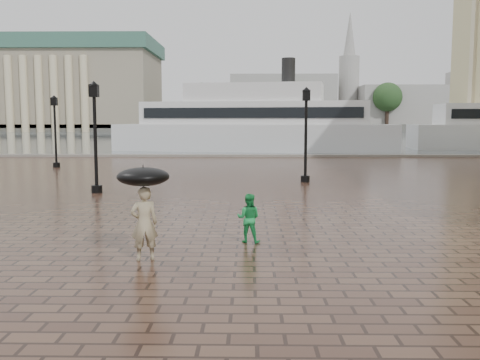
% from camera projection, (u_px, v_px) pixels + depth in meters
% --- Properties ---
extents(ground, '(300.00, 300.00, 0.00)m').
position_uv_depth(ground, '(237.00, 253.00, 11.99)').
color(ground, '#3A241A').
rests_on(ground, ground).
extents(harbour_water, '(240.00, 240.00, 0.00)m').
position_uv_depth(harbour_water, '(248.00, 136.00, 103.41)').
color(harbour_water, '#40484E').
rests_on(harbour_water, ground).
extents(quay_edge, '(80.00, 0.60, 0.30)m').
position_uv_depth(quay_edge, '(246.00, 157.00, 43.79)').
color(quay_edge, slate).
rests_on(quay_edge, ground).
extents(far_shore, '(300.00, 60.00, 2.00)m').
position_uv_depth(far_shore, '(248.00, 127.00, 170.88)').
color(far_shore, '#4C4C47').
rests_on(far_shore, ground).
extents(museum, '(57.00, 32.50, 26.00)m').
position_uv_depth(museum, '(59.00, 83.00, 155.08)').
color(museum, gray).
rests_on(museum, ground).
extents(distant_skyline, '(102.50, 22.00, 33.00)m').
position_uv_depth(distant_skyline, '(409.00, 99.00, 159.21)').
color(distant_skyline, '#979590').
rests_on(distant_skyline, ground).
extents(far_trees, '(188.00, 8.00, 13.50)m').
position_uv_depth(far_trees, '(248.00, 97.00, 148.09)').
color(far_trees, '#2D2119').
rests_on(far_trees, ground).
extents(street_lamps, '(15.44, 12.44, 4.40)m').
position_uv_depth(street_lamps, '(145.00, 133.00, 27.05)').
color(street_lamps, black).
rests_on(street_lamps, ground).
extents(adult_pedestrian, '(0.66, 0.53, 1.58)m').
position_uv_depth(adult_pedestrian, '(144.00, 223.00, 11.25)').
color(adult_pedestrian, tan).
rests_on(adult_pedestrian, ground).
extents(child_pedestrian, '(0.66, 0.55, 1.20)m').
position_uv_depth(child_pedestrian, '(249.00, 218.00, 12.93)').
color(child_pedestrian, '#1B9646').
rests_on(child_pedestrian, ground).
extents(ferry_near, '(27.83, 11.30, 8.89)m').
position_uv_depth(ferry_near, '(255.00, 124.00, 52.13)').
color(ferry_near, silver).
rests_on(ferry_near, ground).
extents(umbrella, '(1.10, 1.10, 1.11)m').
position_uv_depth(umbrella, '(143.00, 177.00, 11.14)').
color(umbrella, black).
rests_on(umbrella, ground).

